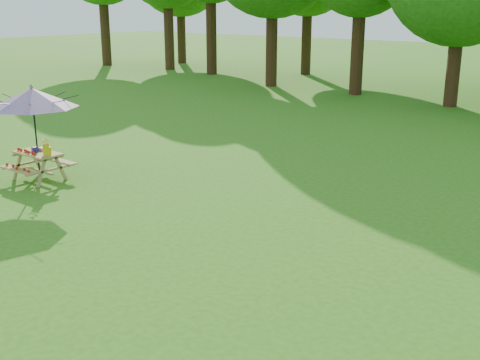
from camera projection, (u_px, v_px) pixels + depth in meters
The scene contains 5 objects.
picnic_table at pixel (39, 166), 14.17m from camera, with size 1.20×1.32×0.67m.
patio_umbrella at pixel (32, 98), 13.71m from camera, with size 2.35×2.35×2.25m.
produce_bins at pixel (37, 149), 14.14m from camera, with size 0.28×0.35×0.13m.
tomatoes_row at pixel (27, 151), 14.02m from camera, with size 0.77×0.13×0.07m, color red, non-canonical shape.
flower_bucket at pixel (47, 146), 13.77m from camera, with size 0.28×0.25×0.41m.
Camera 1 is at (8.63, -4.17, 4.03)m, focal length 45.00 mm.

